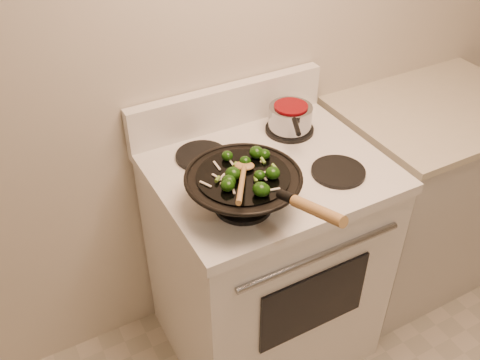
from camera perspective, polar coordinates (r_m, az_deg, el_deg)
stove at (r=2.11m, az=2.61°, el=-8.30°), size 0.78×0.67×1.08m
counter_unit at (r=2.57m, az=18.69°, el=-1.31°), size 0.81×0.62×0.91m
wok at (r=1.59m, az=0.44°, el=-0.92°), size 0.35×0.58×0.23m
stirfry at (r=1.55m, az=0.99°, el=0.71°), size 0.25×0.24×0.04m
wooden_spoon at (r=1.52m, az=0.31°, el=0.49°), size 0.18×0.25×0.08m
saucepan at (r=1.97m, az=5.39°, el=6.69°), size 0.16×0.24×0.09m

